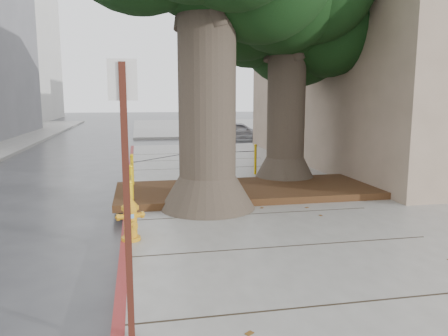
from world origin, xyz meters
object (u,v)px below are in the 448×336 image
at_px(signpost, 126,186).
at_px(car_silver, 239,131).
at_px(car_red, 313,129).
at_px(fire_hydrant, 130,219).

relative_size(signpost, car_silver, 0.84).
height_order(signpost, car_red, signpost).
relative_size(fire_hydrant, car_silver, 0.24).
height_order(car_silver, car_red, car_red).
bearing_deg(car_silver, signpost, 171.61).
distance_m(signpost, car_silver, 21.68).
distance_m(fire_hydrant, car_silver, 18.77).
xyz_separation_m(fire_hydrant, car_red, (10.83, 18.24, 0.04)).
relative_size(signpost, car_red, 0.79).
xyz_separation_m(car_silver, car_red, (4.80, 0.46, 0.02)).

